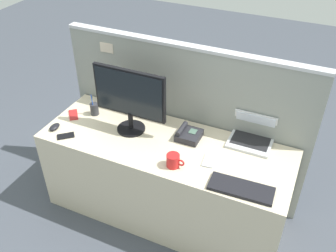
{
  "coord_description": "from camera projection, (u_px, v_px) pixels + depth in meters",
  "views": [
    {
      "loc": [
        0.9,
        -1.94,
        2.41
      ],
      "look_at": [
        0.0,
        0.05,
        0.84
      ],
      "focal_mm": 40.16,
      "sensor_mm": 36.0,
      "label": 1
    }
  ],
  "objects": [
    {
      "name": "ground_plane",
      "position": [
        166.0,
        210.0,
        3.15
      ],
      "size": [
        10.0,
        10.0,
        0.0
      ],
      "primitive_type": "plane",
      "color": "#424751"
    },
    {
      "name": "desk",
      "position": [
        165.0,
        179.0,
        2.94
      ],
      "size": [
        1.86,
        0.66,
        0.72
      ],
      "primitive_type": "cube",
      "color": "beige",
      "rests_on": "ground_plane"
    },
    {
      "name": "cubicle_divider",
      "position": [
        184.0,
        121.0,
        3.03
      ],
      "size": [
        1.98,
        0.08,
        1.33
      ],
      "color": "gray",
      "rests_on": "ground_plane"
    },
    {
      "name": "desktop_monitor",
      "position": [
        130.0,
        97.0,
        2.7
      ],
      "size": [
        0.56,
        0.21,
        0.5
      ],
      "color": "black",
      "rests_on": "desk"
    },
    {
      "name": "laptop",
      "position": [
        252.0,
        135.0,
        2.73
      ],
      "size": [
        0.31,
        0.26,
        0.21
      ],
      "color": "silver",
      "rests_on": "desk"
    },
    {
      "name": "desk_phone",
      "position": [
        188.0,
        135.0,
        2.76
      ],
      "size": [
        0.17,
        0.17,
        0.09
      ],
      "color": "#232328",
      "rests_on": "desk"
    },
    {
      "name": "keyboard_main",
      "position": [
        241.0,
        188.0,
        2.34
      ],
      "size": [
        0.41,
        0.17,
        0.02
      ],
      "primitive_type": "cube",
      "rotation": [
        0.0,
        0.0,
        0.05
      ],
      "color": "black",
      "rests_on": "desk"
    },
    {
      "name": "computer_mouse_right_hand",
      "position": [
        55.0,
        127.0,
        2.86
      ],
      "size": [
        0.06,
        0.1,
        0.03
      ],
      "primitive_type": "ellipsoid",
      "rotation": [
        0.0,
        0.0,
        0.02
      ],
      "color": "black",
      "rests_on": "desk"
    },
    {
      "name": "pen_cup",
      "position": [
        94.0,
        109.0,
        3.0
      ],
      "size": [
        0.07,
        0.07,
        0.19
      ],
      "color": "#333338",
      "rests_on": "desk"
    },
    {
      "name": "cell_phone_black_slab",
      "position": [
        66.0,
        136.0,
        2.79
      ],
      "size": [
        0.14,
        0.13,
        0.01
      ],
      "primitive_type": "cube",
      "rotation": [
        0.0,
        0.0,
        -0.85
      ],
      "color": "black",
      "rests_on": "desk"
    },
    {
      "name": "cell_phone_silver_slab",
      "position": [
        209.0,
        161.0,
        2.56
      ],
      "size": [
        0.09,
        0.13,
        0.01
      ],
      "primitive_type": "cube",
      "rotation": [
        0.0,
        0.0,
        0.11
      ],
      "color": "#B7BAC1",
      "rests_on": "desk"
    },
    {
      "name": "cell_phone_red_case",
      "position": [
        73.0,
        115.0,
        3.02
      ],
      "size": [
        0.14,
        0.15,
        0.01
      ],
      "primitive_type": "cube",
      "rotation": [
        0.0,
        0.0,
        0.69
      ],
      "color": "#B22323",
      "rests_on": "desk"
    },
    {
      "name": "coffee_mug",
      "position": [
        173.0,
        161.0,
        2.5
      ],
      "size": [
        0.13,
        0.09,
        0.09
      ],
      "color": "red",
      "rests_on": "desk"
    }
  ]
}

